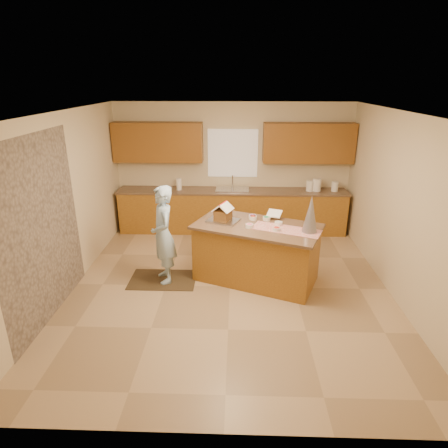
% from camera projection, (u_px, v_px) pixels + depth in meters
% --- Properties ---
extents(floor, '(5.50, 5.50, 0.00)m').
position_uv_depth(floor, '(230.00, 287.00, 6.19)').
color(floor, tan).
rests_on(floor, ground).
extents(ceiling, '(5.50, 5.50, 0.00)m').
position_uv_depth(ceiling, '(231.00, 113.00, 5.24)').
color(ceiling, silver).
rests_on(ceiling, floor).
extents(wall_back, '(5.50, 5.50, 0.00)m').
position_uv_depth(wall_back, '(233.00, 167.00, 8.29)').
color(wall_back, beige).
rests_on(wall_back, floor).
extents(wall_front, '(5.50, 5.50, 0.00)m').
position_uv_depth(wall_front, '(224.00, 312.00, 3.14)').
color(wall_front, beige).
rests_on(wall_front, floor).
extents(wall_left, '(5.50, 5.50, 0.00)m').
position_uv_depth(wall_left, '(64.00, 205.00, 5.79)').
color(wall_left, beige).
rests_on(wall_left, floor).
extents(wall_right, '(5.50, 5.50, 0.00)m').
position_uv_depth(wall_right, '(401.00, 209.00, 5.64)').
color(wall_right, beige).
rests_on(wall_right, floor).
extents(stone_accent, '(0.00, 2.50, 2.50)m').
position_uv_depth(stone_accent, '(41.00, 231.00, 5.08)').
color(stone_accent, gray).
rests_on(stone_accent, wall_left).
extents(window_curtain, '(1.05, 0.03, 1.00)m').
position_uv_depth(window_curtain, '(233.00, 153.00, 8.15)').
color(window_curtain, white).
rests_on(window_curtain, wall_back).
extents(back_counter_base, '(4.80, 0.60, 0.88)m').
position_uv_depth(back_counter_base, '(232.00, 212.00, 8.33)').
color(back_counter_base, '#9E6B20').
rests_on(back_counter_base, floor).
extents(back_counter_top, '(4.85, 0.63, 0.04)m').
position_uv_depth(back_counter_top, '(232.00, 191.00, 8.16)').
color(back_counter_top, brown).
rests_on(back_counter_top, back_counter_base).
extents(upper_cabinet_left, '(1.85, 0.35, 0.80)m').
position_uv_depth(upper_cabinet_left, '(158.00, 142.00, 7.97)').
color(upper_cabinet_left, brown).
rests_on(upper_cabinet_left, wall_back).
extents(upper_cabinet_right, '(1.85, 0.35, 0.80)m').
position_uv_depth(upper_cabinet_right, '(308.00, 143.00, 7.87)').
color(upper_cabinet_right, brown).
rests_on(upper_cabinet_right, wall_back).
extents(sink, '(0.70, 0.45, 0.12)m').
position_uv_depth(sink, '(232.00, 191.00, 8.17)').
color(sink, silver).
rests_on(sink, back_counter_top).
extents(faucet, '(0.03, 0.03, 0.28)m').
position_uv_depth(faucet, '(232.00, 182.00, 8.28)').
color(faucet, silver).
rests_on(faucet, back_counter_top).
extents(island_base, '(2.09, 1.57, 0.92)m').
position_uv_depth(island_base, '(256.00, 254.00, 6.27)').
color(island_base, '#9E6B20').
rests_on(island_base, floor).
extents(island_top, '(2.20, 1.68, 0.04)m').
position_uv_depth(island_top, '(257.00, 227.00, 6.10)').
color(island_top, brown).
rests_on(island_top, island_base).
extents(table_runner, '(1.11, 0.74, 0.01)m').
position_uv_depth(table_runner, '(286.00, 230.00, 5.91)').
color(table_runner, '#A5110B').
rests_on(table_runner, island_top).
extents(baking_tray, '(0.58, 0.51, 0.03)m').
position_uv_depth(baking_tray, '(223.00, 221.00, 6.26)').
color(baking_tray, silver).
rests_on(baking_tray, island_top).
extents(cookbook, '(0.28, 0.25, 0.10)m').
position_uv_depth(cookbook, '(274.00, 214.00, 6.34)').
color(cookbook, white).
rests_on(cookbook, island_top).
extents(tinsel_tree, '(0.30, 0.30, 0.57)m').
position_uv_depth(tinsel_tree, '(311.00, 214.00, 5.73)').
color(tinsel_tree, '#B3B2BF').
rests_on(tinsel_tree, island_top).
extents(rug, '(1.08, 0.71, 0.01)m').
position_uv_depth(rug, '(163.00, 280.00, 6.39)').
color(rug, black).
rests_on(rug, floor).
extents(boy, '(0.57, 0.68, 1.60)m').
position_uv_depth(boy, '(163.00, 235.00, 6.11)').
color(boy, '#A5C9EA').
rests_on(boy, rug).
extents(canister_a, '(0.16, 0.16, 0.22)m').
position_uv_depth(canister_a, '(310.00, 186.00, 8.07)').
color(canister_a, white).
rests_on(canister_a, back_counter_top).
extents(canister_b, '(0.18, 0.18, 0.26)m').
position_uv_depth(canister_b, '(317.00, 185.00, 8.05)').
color(canister_b, white).
rests_on(canister_b, back_counter_top).
extents(canister_c, '(0.14, 0.14, 0.20)m').
position_uv_depth(canister_c, '(335.00, 186.00, 8.05)').
color(canister_c, white).
rests_on(canister_c, back_counter_top).
extents(paper_towel, '(0.11, 0.11, 0.24)m').
position_uv_depth(paper_towel, '(179.00, 184.00, 8.15)').
color(paper_towel, white).
rests_on(paper_towel, back_counter_top).
extents(gingerbread_house, '(0.37, 0.38, 0.29)m').
position_uv_depth(gingerbread_house, '(223.00, 213.00, 6.22)').
color(gingerbread_house, brown).
rests_on(gingerbread_house, baking_tray).
extents(candy_bowls, '(0.59, 0.68, 0.06)m').
position_uv_depth(candy_bowls, '(263.00, 222.00, 6.16)').
color(candy_bowls, '#EC5629').
rests_on(candy_bowls, island_top).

